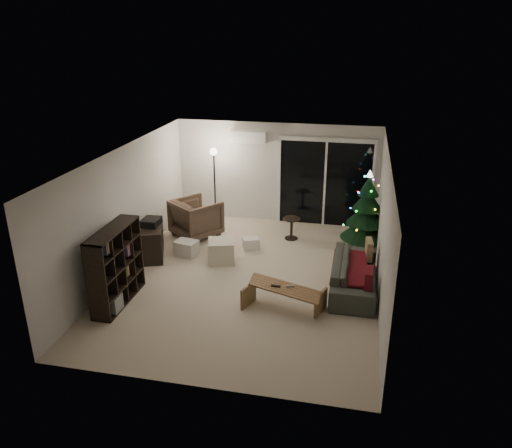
{
  "coord_description": "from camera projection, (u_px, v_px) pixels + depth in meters",
  "views": [
    {
      "loc": [
        1.98,
        -8.54,
        4.65
      ],
      "look_at": [
        0.1,
        0.3,
        1.05
      ],
      "focal_mm": 35.0,
      "sensor_mm": 36.0,
      "label": 1
    }
  ],
  "objects": [
    {
      "name": "media_cabinet",
      "position": [
        153.0,
        240.0,
        10.74
      ],
      "size": [
        0.79,
        1.2,
        0.7
      ],
      "primitive_type": "cube",
      "rotation": [
        0.0,
        0.0,
        0.37
      ],
      "color": "black",
      "rests_on": "floor"
    },
    {
      "name": "stereo",
      "position": [
        151.0,
        222.0,
        10.58
      ],
      "size": [
        0.36,
        0.42,
        0.15
      ],
      "primitive_type": "cube",
      "color": "black",
      "rests_on": "media_cabinet"
    },
    {
      "name": "ottoman",
      "position": [
        221.0,
        251.0,
        10.49
      ],
      "size": [
        0.66,
        0.66,
        0.48
      ],
      "primitive_type": "cube",
      "rotation": [
        0.0,
        0.0,
        0.3
      ],
      "color": "beige",
      "rests_on": "floor"
    },
    {
      "name": "armchair",
      "position": [
        196.0,
        218.0,
        11.71
      ],
      "size": [
        1.36,
        1.37,
        0.9
      ],
      "primitive_type": "imported",
      "rotation": [
        0.0,
        0.0,
        2.5
      ],
      "color": "#49382D",
      "rests_on": "floor"
    },
    {
      "name": "sofa",
      "position": [
        354.0,
        274.0,
        9.38
      ],
      "size": [
        0.82,
        2.06,
        0.6
      ],
      "primitive_type": "imported",
      "rotation": [
        0.0,
        0.0,
        1.56
      ],
      "color": "#4D5548",
      "rests_on": "floor"
    },
    {
      "name": "remote_a",
      "position": [
        276.0,
        286.0,
        8.67
      ],
      "size": [
        0.17,
        0.05,
        0.02
      ],
      "primitive_type": "cube",
      "color": "black",
      "rests_on": "coffee_table"
    },
    {
      "name": "remote_b",
      "position": [
        290.0,
        286.0,
        8.67
      ],
      "size": [
        0.16,
        0.1,
        0.02
      ],
      "primitive_type": "cube",
      "rotation": [
        0.0,
        0.0,
        0.35
      ],
      "color": "slate",
      "rests_on": "coffee_table"
    },
    {
      "name": "cushion_b",
      "position": [
        369.0,
        280.0,
        8.65
      ],
      "size": [
        0.15,
        0.4,
        0.39
      ],
      "primitive_type": "cube",
      "rotation": [
        0.0,
        0.0,
        -0.07
      ],
      "color": "#550A0B",
      "rests_on": "sofa"
    },
    {
      "name": "cushion_a",
      "position": [
        369.0,
        249.0,
        9.84
      ],
      "size": [
        0.15,
        0.4,
        0.39
      ],
      "primitive_type": "cube",
      "rotation": [
        0.0,
        0.0,
        0.09
      ],
      "color": "tan",
      "rests_on": "sofa"
    },
    {
      "name": "side_table",
      "position": [
        291.0,
        228.0,
        11.62
      ],
      "size": [
        0.43,
        0.43,
        0.51
      ],
      "primitive_type": "cylinder",
      "rotation": [
        0.0,
        0.0,
        -0.04
      ],
      "color": "black",
      "rests_on": "floor"
    },
    {
      "name": "floor_lamp",
      "position": [
        215.0,
        189.0,
        12.15
      ],
      "size": [
        0.31,
        0.31,
        1.91
      ],
      "primitive_type": "cylinder",
      "color": "black",
      "rests_on": "floor"
    },
    {
      "name": "coffee_table",
      "position": [
        284.0,
        298.0,
        8.73
      ],
      "size": [
        1.42,
        0.89,
        0.43
      ],
      "primitive_type": null,
      "rotation": [
        0.0,
        0.0,
        -0.34
      ],
      "color": "olive",
      "rests_on": "floor"
    },
    {
      "name": "sofa_throw",
      "position": [
        349.0,
        267.0,
        9.35
      ],
      "size": [
        0.64,
        1.48,
        0.05
      ],
      "primitive_type": "cube",
      "color": "#550A0B",
      "rests_on": "sofa"
    },
    {
      "name": "cardboard_box_b",
      "position": [
        251.0,
        243.0,
        11.14
      ],
      "size": [
        0.43,
        0.39,
        0.25
      ],
      "primitive_type": "cube",
      "rotation": [
        0.0,
        0.0,
        0.43
      ],
      "color": "silver",
      "rests_on": "floor"
    },
    {
      "name": "christmas_tree",
      "position": [
        367.0,
        209.0,
        11.0
      ],
      "size": [
        1.31,
        1.31,
        1.77
      ],
      "primitive_type": "cone",
      "rotation": [
        0.0,
        0.0,
        -0.22
      ],
      "color": "black",
      "rests_on": "floor"
    },
    {
      "name": "room",
      "position": [
        284.0,
        207.0,
        10.75
      ],
      "size": [
        6.5,
        7.51,
        2.6
      ],
      "color": "beige",
      "rests_on": "ground"
    },
    {
      "name": "bookshelf",
      "position": [
        107.0,
        265.0,
        8.81
      ],
      "size": [
        0.87,
        1.45,
        1.42
      ],
      "primitive_type": null,
      "rotation": [
        0.0,
        0.0,
        -0.39
      ],
      "color": "black",
      "rests_on": "floor"
    },
    {
      "name": "cardboard_box_a",
      "position": [
        186.0,
        248.0,
        10.81
      ],
      "size": [
        0.52,
        0.44,
        0.33
      ],
      "primitive_type": "cube",
      "rotation": [
        0.0,
        0.0,
        -0.21
      ],
      "color": "silver",
      "rests_on": "floor"
    }
  ]
}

